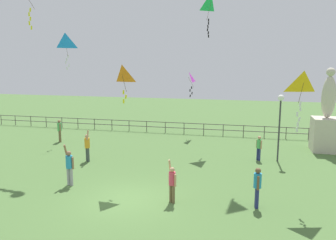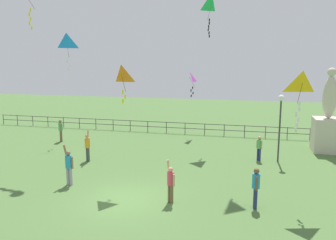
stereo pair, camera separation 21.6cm
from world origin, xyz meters
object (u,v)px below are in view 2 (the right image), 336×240
at_px(kite_5, 212,4).
at_px(kite_6, 190,78).
at_px(person_5, 171,182).
at_px(kite_2, 302,86).
at_px(kite_3, 121,76).
at_px(person_2, 256,185).
at_px(person_3, 69,165).
at_px(statue_monument, 327,126).
at_px(kite_7, 67,42).
at_px(person_0, 259,147).
at_px(person_4, 61,129).
at_px(lamppost, 280,113).
at_px(person_1, 87,145).

xyz_separation_m(kite_5, kite_6, (-1.94, 2.57, -5.23)).
distance_m(person_5, kite_5, 14.10).
height_order(kite_2, kite_3, kite_3).
bearing_deg(kite_2, kite_3, 176.62).
relative_size(person_2, person_3, 0.84).
height_order(statue_monument, kite_7, kite_7).
relative_size(person_2, kite_7, 0.64).
height_order(person_0, kite_5, kite_5).
bearing_deg(person_3, statue_monument, 35.96).
relative_size(person_4, kite_7, 0.63).
relative_size(person_5, kite_7, 0.70).
distance_m(lamppost, person_5, 9.13).
xyz_separation_m(statue_monument, person_2, (-4.67, -10.34, -0.75)).
distance_m(person_3, kite_6, 13.61).
bearing_deg(kite_7, kite_2, -28.76).
bearing_deg(person_4, statue_monument, 5.59).
distance_m(person_4, kite_3, 11.50).
height_order(statue_monument, kite_5, kite_5).
distance_m(person_1, kite_7, 9.05).
distance_m(person_3, kite_2, 11.26).
relative_size(kite_2, kite_6, 1.27).
bearing_deg(kite_3, kite_6, 84.58).
relative_size(person_0, kite_5, 0.52).
bearing_deg(kite_2, person_4, 154.27).
bearing_deg(lamppost, person_1, -166.34).
distance_m(person_1, person_2, 10.78).
height_order(lamppost, kite_5, kite_5).
bearing_deg(person_0, kite_2, -77.23).
relative_size(statue_monument, person_5, 3.00).
xyz_separation_m(person_0, person_1, (-10.10, -2.64, 0.11)).
bearing_deg(person_5, person_0, 62.73).
height_order(lamppost, person_4, lamppost).
relative_size(kite_5, kite_7, 1.10).
distance_m(person_5, kite_6, 14.05).
height_order(person_2, kite_3, kite_3).
distance_m(person_1, kite_5, 12.68).
bearing_deg(kite_2, person_2, -152.41).
height_order(person_1, person_3, person_3).
xyz_separation_m(person_2, kite_2, (1.64, 0.86, 4.07)).
xyz_separation_m(person_1, kite_3, (3.52, -3.04, 4.34)).
bearing_deg(person_4, kite_7, 67.28).
distance_m(person_3, kite_3, 5.07).
bearing_deg(person_3, person_0, 35.46).
distance_m(lamppost, kite_5, 9.01).
bearing_deg(person_2, person_4, 149.12).
relative_size(statue_monument, kite_2, 2.21).
relative_size(person_0, person_5, 0.82).
relative_size(person_2, kite_2, 0.68).
relative_size(statue_monument, person_1, 2.83).
height_order(person_3, person_5, person_3).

